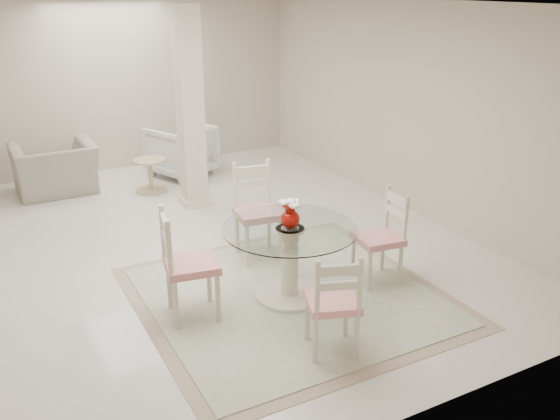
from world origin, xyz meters
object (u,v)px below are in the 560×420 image
red_vase (290,214)px  side_table (151,177)px  dining_chair_south (334,297)px  recliner_taupe (55,169)px  dining_chair_west (183,257)px  dining_table (290,263)px  armchair_white (181,150)px  column (190,108)px  dining_chair_east (384,230)px  dining_chair_north (256,204)px

red_vase → side_table: red_vase is taller
dining_chair_south → recliner_taupe: 5.48m
dining_chair_west → dining_chair_south: size_ratio=1.12×
dining_table → armchair_white: (0.39, 4.27, 0.03)m
column → dining_table: bearing=-91.9°
column → recliner_taupe: (-1.61, 1.40, -0.99)m
dining_chair_west → dining_chair_south: bearing=-133.3°
dining_table → dining_chair_south: size_ratio=1.25×
red_vase → dining_chair_south: 1.07m
dining_chair_west → dining_chair_south: (0.87, -1.14, -0.07)m
dining_chair_east → dining_chair_north: bearing=-135.7°
dining_chair_south → dining_chair_north: bearing=-78.5°
dining_chair_east → recliner_taupe: size_ratio=0.95×
dining_chair_east → red_vase: bearing=-90.5°
column → dining_chair_north: bearing=-88.8°
side_table → dining_table: bearing=-85.7°
red_vase → dining_chair_north: 1.06m
dining_chair_south → side_table: bearing=-68.9°
dining_chair_east → dining_chair_north: dining_chair_north is taller
dining_chair_west → recliner_taupe: bearing=16.3°
dining_table → dining_chair_west: 1.05m
dining_chair_north → dining_chair_south: bearing=-90.2°
dining_chair_west → dining_chair_east: bearing=-88.2°
dining_chair_west → recliner_taupe: (-0.50, 4.16, -0.24)m
column → dining_chair_west: column is taller
side_table → dining_chair_east: bearing=-71.4°
dining_chair_west → armchair_white: bearing=-9.4°
recliner_taupe → dining_chair_east: bearing=118.1°
dining_chair_east → armchair_white: bearing=-165.0°
red_vase → dining_chair_south: size_ratio=0.27×
dining_table → dining_chair_north: (0.14, 1.02, 0.24)m
column → red_vase: bearing=-91.9°
recliner_taupe → armchair_white: 1.91m
dining_table → recliner_taupe: 4.56m
recliner_taupe → armchair_white: size_ratio=1.26×
dining_chair_west → dining_chair_south: 1.44m
side_table → dining_chair_south: bearing=-88.4°
dining_chair_north → dining_chair_south: (-0.28, -2.02, -0.08)m
red_vase → dining_chair_south: (-0.15, -1.00, -0.34)m
red_vase → dining_table: bearing=161.6°
red_vase → dining_chair_east: dining_chair_east is taller
dining_chair_west → red_vase: bearing=-88.3°
red_vase → dining_chair_west: bearing=172.3°
dining_table → dining_chair_north: dining_chair_north is taller
red_vase → dining_chair_west: 1.06m
column → dining_chair_east: (0.91, -3.03, -0.79)m
column → dining_chair_north: size_ratio=2.30×
dining_chair_west → recliner_taupe: 4.20m
dining_table → armchair_white: bearing=84.7°
dining_chair_east → dining_chair_west: size_ratio=0.93×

